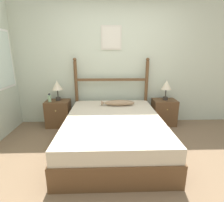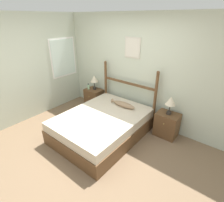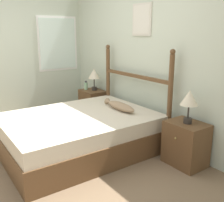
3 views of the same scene
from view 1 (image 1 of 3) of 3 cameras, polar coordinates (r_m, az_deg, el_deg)
The scene contains 10 objects.
ground_plane at distance 2.53m, azimuth 3.64°, elevation -21.14°, with size 16.00×16.00×0.00m, color #7A6047.
wall_back at distance 3.76m, azimuth 1.42°, elevation 12.03°, with size 6.40×0.08×2.55m.
bed at distance 2.91m, azimuth 0.45°, elevation -10.05°, with size 1.54×2.03×0.52m.
headboard at distance 3.68m, azimuth -0.16°, elevation 3.90°, with size 1.54×0.07×1.41m.
nightstand_left at distance 3.85m, azimuth -17.07°, elevation -3.86°, with size 0.48×0.39×0.55m.
nightstand_right at distance 3.92m, azimuth 16.55°, elevation -3.50°, with size 0.48×0.39×0.55m.
table_lamp_left at distance 3.73m, azimuth -17.48°, elevation 4.59°, with size 0.21×0.21×0.41m.
table_lamp_right at distance 3.77m, azimuth 17.32°, elevation 4.71°, with size 0.21×0.21×0.41m.
bottle at distance 3.73m, azimuth -19.74°, elevation 0.93°, with size 0.06×0.06×0.17m.
fish_pillow at distance 3.37m, azimuth 2.12°, elevation -0.61°, with size 0.65×0.16×0.11m.
Camera 1 is at (-0.22, -2.02, 1.52)m, focal length 28.00 mm.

